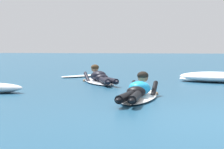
{
  "coord_description": "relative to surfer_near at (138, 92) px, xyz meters",
  "views": [
    {
      "loc": [
        -0.2,
        -5.88,
        0.94
      ],
      "look_at": [
        -2.49,
        3.55,
        0.35
      ],
      "focal_mm": 70.01,
      "sensor_mm": 36.0,
      "label": 1
    }
  ],
  "objects": [
    {
      "name": "ground_plane",
      "position": [
        1.6,
        8.07,
        -0.13
      ],
      "size": [
        120.0,
        120.0,
        0.0
      ],
      "primitive_type": "plane",
      "color": "navy"
    },
    {
      "name": "surfer_near",
      "position": [
        0.0,
        0.0,
        0.0
      ],
      "size": [
        0.63,
        2.62,
        0.55
      ],
      "color": "white",
      "rests_on": "ground"
    },
    {
      "name": "surfer_far",
      "position": [
        -1.63,
        3.29,
        0.0
      ],
      "size": [
        1.6,
        2.37,
        0.54
      ],
      "color": "silver",
      "rests_on": "ground"
    },
    {
      "name": "drifting_surfboard",
      "position": [
        -2.86,
        5.91,
        -0.1
      ],
      "size": [
        1.41,
        2.04,
        0.16
      ],
      "color": "white",
      "rests_on": "ground"
    },
    {
      "name": "whitewater_front",
      "position": [
        1.37,
        4.54,
        -0.0
      ],
      "size": [
        2.36,
        1.72,
        0.29
      ],
      "color": "white",
      "rests_on": "ground"
    }
  ]
}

